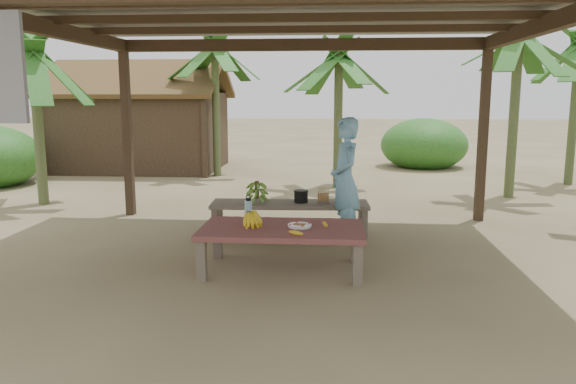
# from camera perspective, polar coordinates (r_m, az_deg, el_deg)

# --- Properties ---
(ground) EXTENTS (80.00, 80.00, 0.00)m
(ground) POSITION_cam_1_polar(r_m,az_deg,el_deg) (6.83, 0.21, -6.71)
(ground) COLOR brown
(ground) RESTS_ON ground
(pavilion) EXTENTS (6.60, 5.60, 2.95)m
(pavilion) POSITION_cam_1_polar(r_m,az_deg,el_deg) (6.58, 0.09, 17.12)
(pavilion) COLOR black
(pavilion) RESTS_ON ground
(work_table) EXTENTS (1.81, 1.01, 0.50)m
(work_table) POSITION_cam_1_polar(r_m,az_deg,el_deg) (6.24, -0.57, -4.16)
(work_table) COLOR brown
(work_table) RESTS_ON ground
(bench) EXTENTS (2.22, 0.70, 0.45)m
(bench) POSITION_cam_1_polar(r_m,az_deg,el_deg) (7.90, 0.18, -1.48)
(bench) COLOR brown
(bench) RESTS_ON ground
(ripe_banana_bunch) EXTENTS (0.37, 0.35, 0.18)m
(ripe_banana_bunch) POSITION_cam_1_polar(r_m,az_deg,el_deg) (6.26, -4.02, -2.65)
(ripe_banana_bunch) COLOR yellow
(ripe_banana_bunch) RESTS_ON work_table
(plate) EXTENTS (0.26, 0.26, 0.04)m
(plate) POSITION_cam_1_polar(r_m,az_deg,el_deg) (6.21, 1.19, -3.44)
(plate) COLOR white
(plate) RESTS_ON work_table
(loose_banana_front) EXTENTS (0.17, 0.07, 0.04)m
(loose_banana_front) POSITION_cam_1_polar(r_m,az_deg,el_deg) (5.87, 0.82, -4.17)
(loose_banana_front) COLOR yellow
(loose_banana_front) RESTS_ON work_table
(loose_banana_side) EXTENTS (0.08, 0.16, 0.04)m
(loose_banana_side) POSITION_cam_1_polar(r_m,az_deg,el_deg) (6.28, 3.79, -3.28)
(loose_banana_side) COLOR yellow
(loose_banana_side) RESTS_ON work_table
(water_flask) EXTENTS (0.08, 0.08, 0.31)m
(water_flask) POSITION_cam_1_polar(r_m,az_deg,el_deg) (6.51, -4.05, -1.83)
(water_flask) COLOR #3C93BD
(water_flask) RESTS_ON work_table
(green_banana_stalk) EXTENTS (0.29, 0.29, 0.32)m
(green_banana_stalk) POSITION_cam_1_polar(r_m,az_deg,el_deg) (7.88, -3.18, 0.08)
(green_banana_stalk) COLOR #598C2D
(green_banana_stalk) RESTS_ON bench
(cooking_pot) EXTENTS (0.19, 0.19, 0.17)m
(cooking_pot) POSITION_cam_1_polar(r_m,az_deg,el_deg) (7.89, 1.33, -0.47)
(cooking_pot) COLOR black
(cooking_pot) RESTS_ON bench
(skewer_rack) EXTENTS (0.18, 0.09, 0.24)m
(skewer_rack) POSITION_cam_1_polar(r_m,az_deg,el_deg) (7.81, 3.60, -0.31)
(skewer_rack) COLOR #A57F47
(skewer_rack) RESTS_ON bench
(woman) EXTENTS (0.52, 0.68, 1.66)m
(woman) POSITION_cam_1_polar(r_m,az_deg,el_deg) (7.51, 5.81, 1.25)
(woman) COLOR #73B2DA
(woman) RESTS_ON ground
(hut) EXTENTS (4.40, 3.43, 2.85)m
(hut) POSITION_cam_1_polar(r_m,az_deg,el_deg) (15.38, -14.57, 6.40)
(hut) COLOR black
(hut) RESTS_ON ground
(banana_plant_ne) EXTENTS (1.80, 1.80, 3.29)m
(banana_plant_ne) POSITION_cam_1_polar(r_m,az_deg,el_deg) (11.49, 22.37, 13.40)
(banana_plant_ne) COLOR #596638
(banana_plant_ne) RESTS_ON ground
(banana_plant_n) EXTENTS (1.80, 1.80, 3.00)m
(banana_plant_n) POSITION_cam_1_polar(r_m,az_deg,el_deg) (11.87, 5.19, 12.55)
(banana_plant_n) COLOR #596638
(banana_plant_n) RESTS_ON ground
(banana_plant_nw) EXTENTS (1.80, 1.80, 3.33)m
(banana_plant_nw) POSITION_cam_1_polar(r_m,az_deg,el_deg) (13.68, -7.44, 13.50)
(banana_plant_nw) COLOR #596638
(banana_plant_nw) RESTS_ON ground
(banana_plant_w) EXTENTS (1.80, 1.80, 2.88)m
(banana_plant_w) POSITION_cam_1_polar(r_m,az_deg,el_deg) (10.89, -24.42, 11.39)
(banana_plant_w) COLOR #596638
(banana_plant_w) RESTS_ON ground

